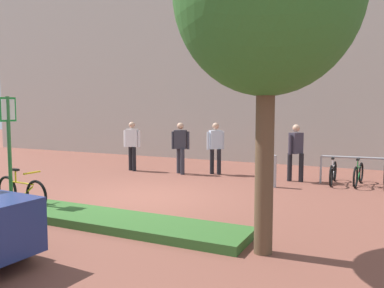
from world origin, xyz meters
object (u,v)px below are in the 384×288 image
at_px(parking_sign_post, 9,136).
at_px(person_suited_navy, 180,145).
at_px(bike_rack_cluster, 358,173).
at_px(person_casual_tan, 132,143).
at_px(bike_at_sign, 21,192).
at_px(person_shirt_white, 216,145).
at_px(person_suited_dark, 296,149).
at_px(bollard_steel, 274,171).

height_order(parking_sign_post, person_suited_navy, parking_sign_post).
xyz_separation_m(bike_rack_cluster, person_casual_tan, (-7.34, -0.55, 0.63)).
distance_m(parking_sign_post, bike_at_sign, 1.28).
bearing_deg(parking_sign_post, bike_rack_cluster, 42.84).
distance_m(person_shirt_white, person_casual_tan, 2.98).
distance_m(bike_at_sign, person_casual_tan, 5.49).
relative_size(bike_rack_cluster, person_shirt_white, 1.22).
relative_size(parking_sign_post, person_suited_dark, 1.43).
bearing_deg(bollard_steel, person_shirt_white, 150.00).
xyz_separation_m(bike_at_sign, person_casual_tan, (-0.71, 5.40, 0.63)).
relative_size(bike_rack_cluster, person_suited_navy, 1.22).
distance_m(bike_at_sign, bollard_steel, 6.48).
xyz_separation_m(person_suited_dark, person_suited_navy, (-3.75, -0.26, 0.00)).
bearing_deg(bollard_steel, bike_rack_cluster, 31.70).
height_order(bollard_steel, person_casual_tan, person_casual_tan).
height_order(bike_rack_cluster, person_suited_navy, person_suited_navy).
bearing_deg(person_suited_dark, person_casual_tan, -175.96).
relative_size(bike_at_sign, person_suited_navy, 0.98).
distance_m(bike_at_sign, person_shirt_white, 6.40).
relative_size(bike_at_sign, person_shirt_white, 0.98).
relative_size(person_shirt_white, person_suited_navy, 1.00).
relative_size(bollard_steel, person_suited_navy, 0.52).
xyz_separation_m(bike_at_sign, person_suited_dark, (4.88, 5.80, 0.63)).
distance_m(person_casual_tan, person_suited_navy, 1.85).
distance_m(bike_at_sign, person_suited_navy, 5.69).
relative_size(bike_at_sign, bike_rack_cluster, 0.80).
height_order(parking_sign_post, person_casual_tan, parking_sign_post).
bearing_deg(person_suited_navy, person_shirt_white, 21.77).
xyz_separation_m(parking_sign_post, person_suited_dark, (4.93, 6.03, -0.62)).
bearing_deg(person_casual_tan, parking_sign_post, -83.28).
relative_size(person_casual_tan, person_suited_navy, 1.00).
xyz_separation_m(bollard_steel, person_casual_tan, (-5.22, 0.76, 0.53)).
height_order(parking_sign_post, bike_at_sign, parking_sign_post).
bearing_deg(parking_sign_post, bollard_steel, 46.97).
height_order(bike_at_sign, person_casual_tan, person_casual_tan).
xyz_separation_m(parking_sign_post, person_casual_tan, (-0.66, 5.64, -0.62)).
bearing_deg(person_casual_tan, person_suited_dark, 4.04).
height_order(parking_sign_post, person_suited_dark, parking_sign_post).
distance_m(bike_rack_cluster, person_suited_dark, 1.87).
xyz_separation_m(bike_at_sign, bollard_steel, (4.51, 4.65, 0.10)).
xyz_separation_m(person_casual_tan, person_suited_navy, (1.84, 0.13, 0.00)).
bearing_deg(bike_at_sign, person_suited_dark, 49.89).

